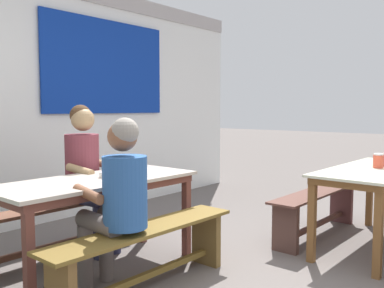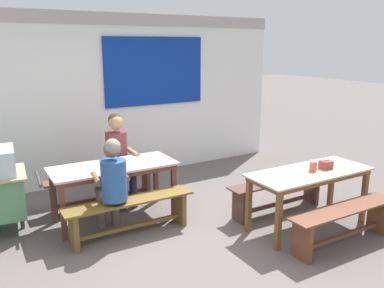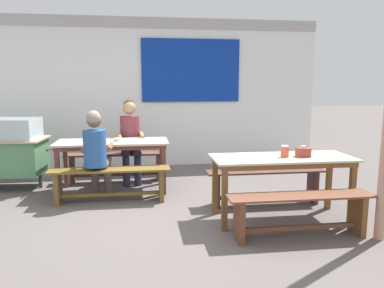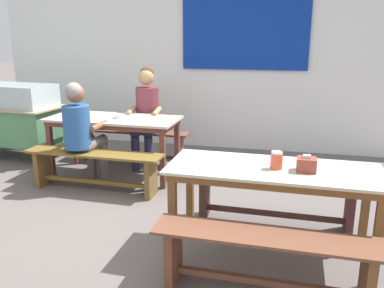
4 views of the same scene
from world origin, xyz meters
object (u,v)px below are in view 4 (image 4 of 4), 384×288
Objects in this scene: bench_near_back at (274,196)px; soup_bowl at (119,116)px; bench_near_front at (265,257)px; tissue_box at (306,164)px; person_center_facing at (146,111)px; bench_far_back at (132,141)px; bench_far_front at (94,165)px; food_cart at (15,116)px; condiment_jar at (276,160)px; person_left_back_turned at (82,129)px; dining_table_far at (114,124)px; dining_table_near at (273,177)px.

bench_near_back is 2.22m from soup_bowl.
tissue_box is at bearing 64.51° from bench_near_front.
bench_near_back is 1.18× the size of person_center_facing.
bench_far_front is at bearing -91.09° from bench_far_back.
bench_far_back is 3.12m from tissue_box.
food_cart is 1.86m from soup_bowl.
condiment_jar is (2.04, -2.09, 0.51)m from bench_far_back.
condiment_jar is (0.03, 0.53, 0.52)m from bench_near_front.
person_left_back_turned is (-2.22, 0.49, 0.41)m from bench_near_back.
bench_far_front is at bearing -91.09° from dining_table_far.
person_center_facing is at bearing 2.76° from food_cart.
dining_table_far reaches higher than bench_near_back.
bench_far_back is 1.77m from food_cart.
soup_bowl is (-1.93, 2.05, 0.48)m from bench_near_front.
bench_near_back is at bearing -25.16° from dining_table_far.
person_left_back_turned is at bearing -111.86° from dining_table_far.
person_left_back_turned is at bearing -100.95° from bench_far_back.
tissue_box is (2.27, -1.55, 0.13)m from dining_table_far.
soup_bowl is (-1.94, 1.49, 0.10)m from dining_table_near.
person_left_back_turned is at bearing -115.04° from person_center_facing.
person_left_back_turned is (-0.20, -1.02, 0.40)m from bench_far_back.
bench_far_front is at bearing 154.50° from condiment_jar.
person_center_facing is 1.05m from person_left_back_turned.
bench_far_front is 12.79× the size of soup_bowl.
condiment_jar reaches higher than dining_table_far.
tissue_box is (2.45, -1.08, 0.10)m from person_left_back_turned.
food_cart reaches higher than bench_far_front.
dining_table_near is at bearing -37.57° from soup_bowl.
bench_near_back is (2.04, -0.96, -0.38)m from dining_table_far.
person_center_facing is 2.86m from tissue_box.
person_left_back_turned is at bearing -29.18° from food_cart.
soup_bowl is (0.09, -0.02, 0.10)m from dining_table_far.
condiment_jar is at bearing 177.27° from tissue_box.
person_center_facing reaches higher than dining_table_near.
dining_table_near is at bearing 171.64° from tissue_box.
food_cart reaches higher than condiment_jar.
bench_near_back is 1.26× the size of person_left_back_turned.
person_left_back_turned is at bearing -121.32° from soup_bowl.
food_cart is (-3.75, 1.90, -0.05)m from dining_table_near.
dining_table_near is at bearing -48.48° from person_center_facing.
food_cart is 12.68× the size of condiment_jar.
tissue_box is 1.05× the size of condiment_jar.
bench_near_front is at bearing -90.86° from bench_near_back.
tissue_box is (2.01, -2.03, 0.04)m from person_center_facing.
dining_table_far reaches higher than bench_far_back.
dining_table_far is 2.75m from tissue_box.
dining_table_far is at bearing 143.11° from condiment_jar.
food_cart is (-3.74, 2.46, 0.33)m from bench_near_front.
dining_table_far is 1.01× the size of bench_far_back.
bench_far_front is 1.30× the size of person_left_back_turned.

